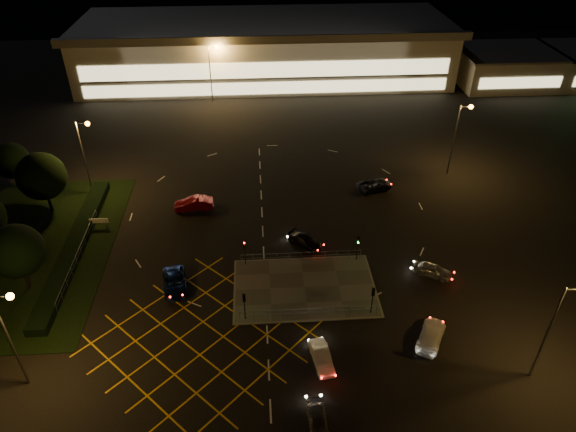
{
  "coord_description": "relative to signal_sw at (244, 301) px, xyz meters",
  "views": [
    {
      "loc": [
        -2.24,
        -40.54,
        35.74
      ],
      "look_at": [
        0.98,
        8.06,
        2.0
      ],
      "focal_mm": 32.0,
      "sensor_mm": 36.0,
      "label": 1
    }
  ],
  "objects": [
    {
      "name": "retail_unit_a",
      "position": [
        50.0,
        59.97,
        0.85
      ],
      "size": [
        18.8,
        14.8,
        6.35
      ],
      "color": "beige",
      "rests_on": "ground"
    },
    {
      "name": "car_right_silver",
      "position": [
        19.5,
        5.07,
        -1.69
      ],
      "size": [
        4.27,
        3.36,
        1.36
      ],
      "primitive_type": "imported",
      "rotation": [
        0.0,
        0.0,
        1.06
      ],
      "color": "silver",
      "rests_on": "ground"
    },
    {
      "name": "streetlight_far_right",
      "position": [
        34.44,
        55.99,
        4.2
      ],
      "size": [
        1.78,
        0.56,
        10.03
      ],
      "color": "slate",
      "rests_on": "ground"
    },
    {
      "name": "tree_e",
      "position": [
        -22.0,
        5.99,
        2.28
      ],
      "size": [
        5.4,
        5.4,
        7.35
      ],
      "color": "black",
      "rests_on": "ground"
    },
    {
      "name": "car_queue_white",
      "position": [
        6.58,
        -5.5,
        -1.71
      ],
      "size": [
        1.98,
        4.14,
        1.31
      ],
      "primitive_type": "imported",
      "rotation": [
        0.0,
        0.0,
        0.15
      ],
      "color": "white",
      "rests_on": "ground"
    },
    {
      "name": "tree_c",
      "position": [
        -24.0,
        19.99,
        2.59
      ],
      "size": [
        5.76,
        5.76,
        7.84
      ],
      "color": "black",
      "rests_on": "ground"
    },
    {
      "name": "hedge",
      "position": [
        -19.0,
        11.99,
        -1.87
      ],
      "size": [
        2.0,
        26.0,
        1.0
      ],
      "primitive_type": "cube",
      "color": "black",
      "rests_on": "ground"
    },
    {
      "name": "streetlight_nw",
      "position": [
        -19.56,
        23.99,
        4.2
      ],
      "size": [
        1.78,
        0.56,
        10.03
      ],
      "color": "slate",
      "rests_on": "ground"
    },
    {
      "name": "pedestrian_island",
      "position": [
        6.0,
        3.99,
        -2.31
      ],
      "size": [
        14.0,
        9.0,
        0.12
      ],
      "primitive_type": "cube",
      "color": "#4C4944",
      "rests_on": "ground"
    },
    {
      "name": "tree_d",
      "position": [
        -30.0,
        25.99,
        1.65
      ],
      "size": [
        4.68,
        4.68,
        6.37
      ],
      "color": "black",
      "rests_on": "ground"
    },
    {
      "name": "signal_ne",
      "position": [
        12.0,
        7.99,
        0.0
      ],
      "size": [
        0.28,
        0.3,
        3.15
      ],
      "color": "black",
      "rests_on": "pedestrian_island"
    },
    {
      "name": "signal_se",
      "position": [
        12.0,
        0.0,
        0.0
      ],
      "size": [
        0.28,
        0.3,
        3.15
      ],
      "rotation": [
        0.0,
        0.0,
        3.14
      ],
      "color": "black",
      "rests_on": "pedestrian_island"
    },
    {
      "name": "supermarket",
      "position": [
        4.0,
        67.95,
        2.95
      ],
      "size": [
        72.0,
        26.5,
        10.5
      ],
      "color": "beige",
      "rests_on": "ground"
    },
    {
      "name": "streetlight_far_left",
      "position": [
        -5.56,
        53.99,
        4.2
      ],
      "size": [
        1.78,
        0.56,
        10.03
      ],
      "color": "slate",
      "rests_on": "ground"
    },
    {
      "name": "signal_nw",
      "position": [
        0.0,
        7.99,
        0.0
      ],
      "size": [
        0.28,
        0.3,
        3.15
      ],
      "color": "black",
      "rests_on": "pedestrian_island"
    },
    {
      "name": "car_approach_white",
      "position": [
        16.71,
        -3.7,
        -1.66
      ],
      "size": [
        4.13,
        5.19,
        1.41
      ],
      "primitive_type": "imported",
      "rotation": [
        0.0,
        0.0,
        2.62
      ],
      "color": "#BDBDBD",
      "rests_on": "ground"
    },
    {
      "name": "signal_sw",
      "position": [
        0.0,
        0.0,
        0.0
      ],
      "size": [
        0.28,
        0.3,
        3.15
      ],
      "rotation": [
        0.0,
        0.0,
        3.14
      ],
      "color": "black",
      "rests_on": "pedestrian_island"
    },
    {
      "name": "streetlight_se",
      "position": [
        24.44,
        -8.01,
        4.2
      ],
      "size": [
        1.78,
        0.56,
        10.03
      ],
      "color": "slate",
      "rests_on": "ground"
    },
    {
      "name": "car_left_blue",
      "position": [
        -7.14,
        4.97,
        -1.68
      ],
      "size": [
        3.14,
        5.25,
        1.36
      ],
      "primitive_type": "imported",
      "rotation": [
        0.0,
        0.0,
        0.19
      ],
      "color": "#0C1D4A",
      "rests_on": "ground"
    },
    {
      "name": "car_circ_red",
      "position": [
        -6.4,
        19.24,
        -1.58
      ],
      "size": [
        4.92,
        2.15,
        1.57
      ],
      "primitive_type": "imported",
      "rotation": [
        0.0,
        0.0,
        4.82
      ],
      "color": "maroon",
      "rests_on": "ground"
    },
    {
      "name": "streetlight_ne",
      "position": [
        28.44,
        25.99,
        4.2
      ],
      "size": [
        1.78,
        0.56,
        10.03
      ],
      "color": "slate",
      "rests_on": "ground"
    },
    {
      "name": "car_near_silver",
      "position": [
        5.55,
        -11.41,
        -1.72
      ],
      "size": [
        1.66,
        3.83,
        1.29
      ],
      "primitive_type": "imported",
      "rotation": [
        0.0,
        0.0,
        0.04
      ],
      "color": "#AFB1B6",
      "rests_on": "ground"
    },
    {
      "name": "grass_verge",
      "position": [
        -24.0,
        11.99,
        -2.33
      ],
      "size": [
        18.0,
        30.0,
        0.08
      ],
      "primitive_type": "cube",
      "color": "black",
      "rests_on": "ground"
    },
    {
      "name": "streetlight_sw",
      "position": [
        -17.56,
        -6.01,
        4.2
      ],
      "size": [
        1.78,
        0.56,
        10.03
      ],
      "color": "slate",
      "rests_on": "ground"
    },
    {
      "name": "car_east_grey",
      "position": [
        17.0,
        22.41,
        -1.7
      ],
      "size": [
        5.2,
        3.47,
        1.33
      ],
      "primitive_type": "imported",
      "rotation": [
        0.0,
        0.0,
        1.86
      ],
      "color": "black",
      "rests_on": "ground"
    },
    {
      "name": "car_far_dkgrey",
      "position": [
        6.74,
        10.99,
        -1.76
      ],
      "size": [
        4.28,
        4.04,
        1.22
      ],
      "primitive_type": "imported",
      "rotation": [
        0.0,
        0.0,
        0.85
      ],
      "color": "black",
      "rests_on": "ground"
    },
    {
      "name": "ground",
      "position": [
        4.0,
        5.99,
        -2.37
      ],
      "size": [
        180.0,
        180.0,
        0.0
      ],
      "primitive_type": "plane",
      "color": "black",
      "rests_on": "ground"
    }
  ]
}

